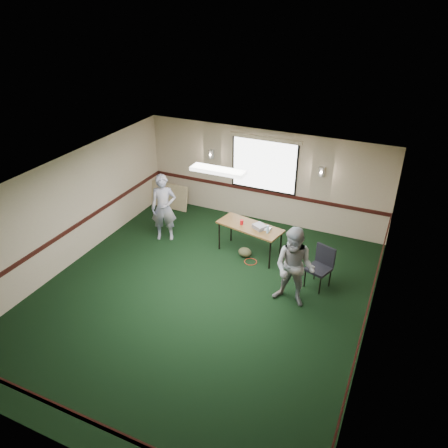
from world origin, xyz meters
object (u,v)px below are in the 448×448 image
at_px(projector, 260,227).
at_px(conference_chair, 321,264).
at_px(person_left, 164,208).
at_px(person_right, 294,268).
at_px(folding_table, 250,228).

bearing_deg(projector, conference_chair, 12.28).
height_order(person_left, person_right, person_left).
bearing_deg(person_left, conference_chair, -30.23).
distance_m(person_left, person_right, 4.11).
relative_size(projector, person_right, 0.17).
distance_m(projector, person_right, 1.91).
bearing_deg(person_right, person_left, 166.17).
xyz_separation_m(person_left, person_right, (3.92, -1.24, -0.01)).
bearing_deg(folding_table, conference_chair, -4.04).
relative_size(folding_table, projector, 5.77).
bearing_deg(folding_table, person_left, -163.64).
distance_m(projector, person_left, 2.64).
xyz_separation_m(folding_table, conference_chair, (1.95, -0.55, -0.19)).
distance_m(folding_table, projector, 0.29).
height_order(projector, person_right, person_right).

